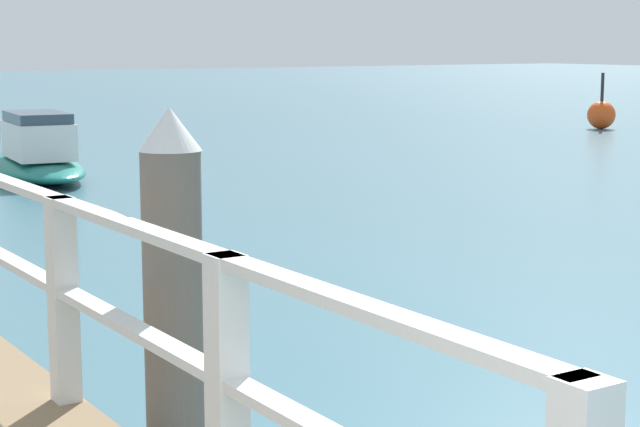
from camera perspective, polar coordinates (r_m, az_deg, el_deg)
dock_piling_near at (r=5.10m, az=-7.74°, el=-4.82°), size 0.29×0.29×1.87m
boat_0 at (r=17.84m, az=-14.79°, el=2.93°), size 1.78×4.13×1.07m
channel_buoy at (r=28.03m, az=14.62°, el=5.07°), size 0.70×0.70×1.40m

